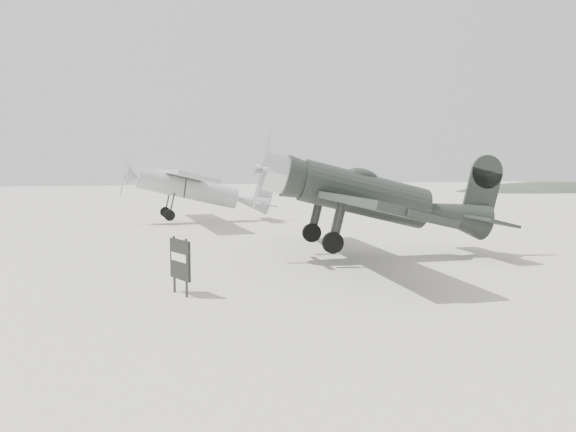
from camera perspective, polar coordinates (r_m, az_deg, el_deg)
name	(u,v)px	position (r m, az deg, el deg)	size (l,w,h in m)	color
ground	(260,266)	(17.31, -2.85, -5.05)	(160.00, 160.00, 0.00)	#ABA797
hill_northeast	(549,191)	(78.66, 24.97, 2.33)	(32.00, 16.00, 5.20)	#303E2D
lowwing_monoplane	(375,198)	(18.61, 8.81, 1.81)	(8.43, 11.78, 3.78)	black
highwing_monoplane	(195,185)	(31.01, -9.47, 3.12)	(8.13, 11.40, 3.25)	#97999B
sign_board	(180,261)	(13.50, -10.91, -4.46)	(0.36, 0.92, 1.37)	#333333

